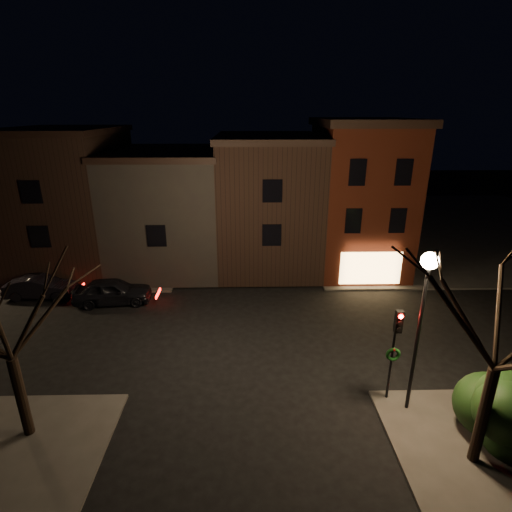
{
  "coord_description": "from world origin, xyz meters",
  "views": [
    {
      "loc": [
        -0.01,
        -18.58,
        11.13
      ],
      "look_at": [
        0.45,
        3.06,
        3.2
      ],
      "focal_mm": 28.0,
      "sensor_mm": 36.0,
      "label": 1
    }
  ],
  "objects_px": {
    "bare_tree_right": "(512,297)",
    "parked_car_a": "(113,291)",
    "traffic_signal": "(395,342)",
    "street_lamp_near": "(425,291)",
    "parked_car_b": "(41,287)"
  },
  "relations": [
    {
      "from": "bare_tree_right",
      "to": "parked_car_a",
      "type": "xyz_separation_m",
      "value": [
        -15.76,
        12.13,
        -5.36
      ]
    },
    {
      "from": "traffic_signal",
      "to": "street_lamp_near",
      "type": "bearing_deg",
      "value": -39.37
    },
    {
      "from": "parked_car_b",
      "to": "parked_car_a",
      "type": "bearing_deg",
      "value": -100.77
    },
    {
      "from": "parked_car_b",
      "to": "traffic_signal",
      "type": "bearing_deg",
      "value": -118.7
    },
    {
      "from": "traffic_signal",
      "to": "parked_car_b",
      "type": "distance_m",
      "value": 21.25
    },
    {
      "from": "bare_tree_right",
      "to": "parked_car_a",
      "type": "bearing_deg",
      "value": 142.41
    },
    {
      "from": "street_lamp_near",
      "to": "bare_tree_right",
      "type": "bearing_deg",
      "value": -62.53
    },
    {
      "from": "street_lamp_near",
      "to": "parked_car_a",
      "type": "bearing_deg",
      "value": 146.33
    },
    {
      "from": "parked_car_b",
      "to": "bare_tree_right",
      "type": "bearing_deg",
      "value": -122.8
    },
    {
      "from": "bare_tree_right",
      "to": "parked_car_b",
      "type": "bearing_deg",
      "value": 147.65
    },
    {
      "from": "parked_car_a",
      "to": "bare_tree_right",
      "type": "bearing_deg",
      "value": -133.49
    },
    {
      "from": "street_lamp_near",
      "to": "bare_tree_right",
      "type": "xyz_separation_m",
      "value": [
        1.3,
        -2.5,
        0.97
      ]
    },
    {
      "from": "street_lamp_near",
      "to": "parked_car_b",
      "type": "bearing_deg",
      "value": 151.36
    },
    {
      "from": "street_lamp_near",
      "to": "parked_car_b",
      "type": "xyz_separation_m",
      "value": [
        -19.22,
        10.5,
        -4.48
      ]
    },
    {
      "from": "parked_car_a",
      "to": "parked_car_b",
      "type": "height_order",
      "value": "parked_car_a"
    }
  ]
}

